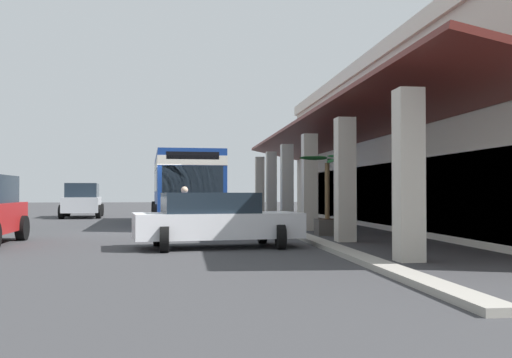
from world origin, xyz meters
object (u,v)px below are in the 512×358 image
at_px(parked_suv_silver, 82,200).
at_px(transit_bus, 184,184).
at_px(parked_sedan_white, 215,220).
at_px(potted_palm, 327,212).
at_px(pedestrian, 184,210).

bearing_deg(parked_suv_silver, transit_bus, 37.11).
bearing_deg(parked_suv_silver, parked_sedan_white, 19.28).
xyz_separation_m(parked_suv_silver, potted_palm, (15.13, 10.73, -0.21)).
distance_m(parked_sedan_white, pedestrian, 2.92).
height_order(transit_bus, potted_palm, transit_bus).
bearing_deg(transit_bus, parked_sedan_white, 4.29).
bearing_deg(potted_palm, pedestrian, -76.26).
height_order(parked_sedan_white, pedestrian, pedestrian).
height_order(parked_sedan_white, potted_palm, potted_palm).
xyz_separation_m(parked_suv_silver, pedestrian, (16.32, 5.87, -0.09)).
distance_m(transit_bus, potted_palm, 8.95).
distance_m(parked_suv_silver, potted_palm, 18.55).
bearing_deg(transit_bus, parked_suv_silver, -142.89).
xyz_separation_m(transit_bus, potted_palm, (7.42, 4.90, -1.05)).
distance_m(transit_bus, parked_suv_silver, 9.70).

